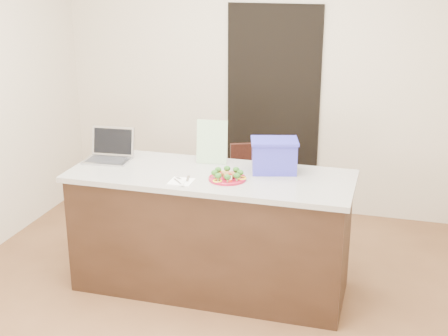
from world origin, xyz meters
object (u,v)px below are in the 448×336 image
(island, at_px, (211,231))
(yogurt_bottle, at_px, (230,179))
(napkin, at_px, (181,182))
(chair, at_px, (250,189))
(plate, at_px, (227,178))
(laptop, at_px, (110,151))
(blue_box, at_px, (274,156))

(island, distance_m, yogurt_bottle, 0.55)
(napkin, xyz_separation_m, yogurt_bottle, (0.33, 0.06, 0.03))
(napkin, height_order, chair, napkin)
(plate, bearing_deg, laptop, 168.47)
(island, height_order, blue_box, blue_box)
(plate, height_order, blue_box, blue_box)
(napkin, distance_m, laptop, 0.78)
(yogurt_bottle, xyz_separation_m, laptop, (-1.03, 0.28, 0.03))
(napkin, relative_size, laptop, 0.45)
(napkin, distance_m, blue_box, 0.71)
(chair, bearing_deg, plate, -108.80)
(island, bearing_deg, chair, 83.78)
(island, relative_size, blue_box, 5.32)
(plate, bearing_deg, napkin, -155.76)
(laptop, relative_size, blue_box, 0.92)
(yogurt_bottle, bearing_deg, island, 139.29)
(plate, bearing_deg, blue_box, 43.49)
(blue_box, bearing_deg, island, -173.54)
(plate, relative_size, chair, 0.30)
(island, xyz_separation_m, blue_box, (0.43, 0.17, 0.58))
(laptop, bearing_deg, island, -11.84)
(yogurt_bottle, bearing_deg, laptop, 165.05)
(plate, bearing_deg, island, 149.16)
(plate, relative_size, yogurt_bottle, 3.59)
(island, xyz_separation_m, yogurt_bottle, (0.19, -0.16, 0.49))
(laptop, bearing_deg, yogurt_bottle, -19.26)
(chair, bearing_deg, island, -118.71)
(yogurt_bottle, distance_m, blue_box, 0.42)
(yogurt_bottle, bearing_deg, blue_box, 54.48)
(yogurt_bottle, relative_size, laptop, 0.21)
(island, bearing_deg, plate, -30.84)
(plate, distance_m, yogurt_bottle, 0.08)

